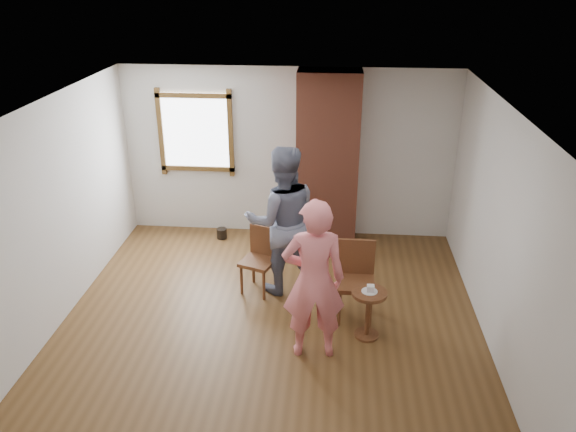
# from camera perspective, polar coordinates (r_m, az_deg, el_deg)

# --- Properties ---
(ground) EXTENTS (5.50, 5.50, 0.00)m
(ground) POSITION_cam_1_polar(r_m,az_deg,el_deg) (6.69, -2.02, -11.83)
(ground) COLOR brown
(ground) RESTS_ON ground
(room_shell) EXTENTS (5.04, 5.52, 2.62)m
(room_shell) POSITION_cam_1_polar(r_m,az_deg,el_deg) (6.37, -2.12, 4.74)
(room_shell) COLOR silver
(room_shell) RESTS_ON ground
(brick_chimney) EXTENTS (0.90, 0.50, 2.60)m
(brick_chimney) POSITION_cam_1_polar(r_m,az_deg,el_deg) (8.29, 4.03, 5.70)
(brick_chimney) COLOR #A25139
(brick_chimney) RESTS_ON ground
(stoneware_crock) EXTENTS (0.34, 0.34, 0.43)m
(stoneware_crock) POSITION_cam_1_polar(r_m,az_deg,el_deg) (8.63, 0.01, -1.25)
(stoneware_crock) COLOR #C1AF8B
(stoneware_crock) RESTS_ON ground
(dark_pot) EXTENTS (0.19, 0.19, 0.16)m
(dark_pot) POSITION_cam_1_polar(r_m,az_deg,el_deg) (8.83, -6.75, -1.77)
(dark_pot) COLOR black
(dark_pot) RESTS_ON ground
(dining_chair_left) EXTENTS (0.52, 0.52, 0.86)m
(dining_chair_left) POSITION_cam_1_polar(r_m,az_deg,el_deg) (7.28, -2.80, -4.06)
(dining_chair_left) COLOR brown
(dining_chair_left) RESTS_ON ground
(dining_chair_right) EXTENTS (0.45, 0.45, 0.96)m
(dining_chair_right) POSITION_cam_1_polar(r_m,az_deg,el_deg) (6.78, 6.88, -6.03)
(dining_chair_right) COLOR brown
(dining_chair_right) RESTS_ON ground
(side_table) EXTENTS (0.40, 0.40, 0.60)m
(side_table) POSITION_cam_1_polar(r_m,az_deg,el_deg) (6.48, 8.17, -9.08)
(side_table) COLOR brown
(side_table) RESTS_ON ground
(cake_plate) EXTENTS (0.18, 0.18, 0.01)m
(cake_plate) POSITION_cam_1_polar(r_m,az_deg,el_deg) (6.37, 8.28, -7.57)
(cake_plate) COLOR white
(cake_plate) RESTS_ON side_table
(cake_slice) EXTENTS (0.08, 0.07, 0.06)m
(cake_slice) POSITION_cam_1_polar(r_m,az_deg,el_deg) (6.36, 8.38, -7.32)
(cake_slice) COLOR white
(cake_slice) RESTS_ON cake_plate
(man) EXTENTS (1.10, 0.94, 1.96)m
(man) POSITION_cam_1_polar(r_m,az_deg,el_deg) (7.07, -0.60, -0.47)
(man) COLOR #131935
(man) RESTS_ON ground
(person_pink) EXTENTS (0.72, 0.51, 1.84)m
(person_pink) POSITION_cam_1_polar(r_m,az_deg,el_deg) (5.90, 2.62, -6.54)
(person_pink) COLOR #F3797F
(person_pink) RESTS_ON ground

